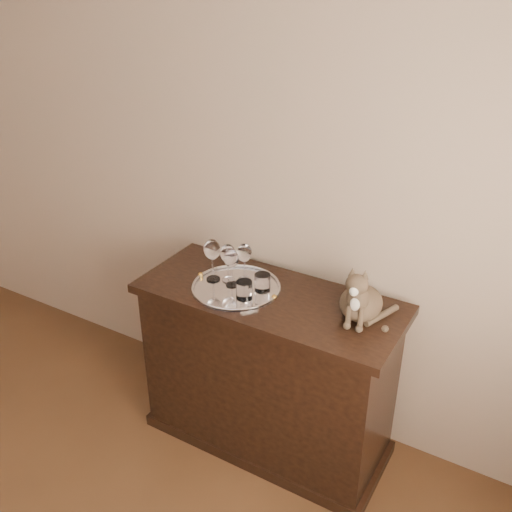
{
  "coord_description": "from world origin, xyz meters",
  "views": [
    {
      "loc": [
        1.64,
        0.06,
        2.16
      ],
      "look_at": [
        0.53,
        1.95,
        1.02
      ],
      "focal_mm": 40.0,
      "sensor_mm": 36.0,
      "label": 1
    }
  ],
  "objects_px": {
    "sideboard": "(268,371)",
    "tray": "(236,288)",
    "wine_glass_d": "(231,268)",
    "wine_glass_a": "(228,263)",
    "cat": "(362,289)",
    "wine_glass_b": "(244,262)",
    "tumbler_a": "(244,290)",
    "tumbler_c": "(262,283)",
    "wine_glass_c": "(213,260)"
  },
  "relations": [
    {
      "from": "sideboard",
      "to": "tray",
      "type": "bearing_deg",
      "value": -168.86
    },
    {
      "from": "tray",
      "to": "wine_glass_b",
      "type": "height_order",
      "value": "wine_glass_b"
    },
    {
      "from": "tumbler_a",
      "to": "cat",
      "type": "height_order",
      "value": "cat"
    },
    {
      "from": "sideboard",
      "to": "wine_glass_a",
      "type": "height_order",
      "value": "wine_glass_a"
    },
    {
      "from": "wine_glass_d",
      "to": "cat",
      "type": "distance_m",
      "value": 0.59
    },
    {
      "from": "wine_glass_d",
      "to": "tumbler_a",
      "type": "distance_m",
      "value": 0.14
    },
    {
      "from": "wine_glass_b",
      "to": "cat",
      "type": "distance_m",
      "value": 0.57
    },
    {
      "from": "tray",
      "to": "tumbler_a",
      "type": "bearing_deg",
      "value": -36.68
    },
    {
      "from": "tumbler_a",
      "to": "tumbler_c",
      "type": "xyz_separation_m",
      "value": [
        0.04,
        0.1,
        -0.0
      ]
    },
    {
      "from": "wine_glass_c",
      "to": "tray",
      "type": "bearing_deg",
      "value": -3.94
    },
    {
      "from": "wine_glass_b",
      "to": "tumbler_a",
      "type": "relative_size",
      "value": 2.23
    },
    {
      "from": "wine_glass_c",
      "to": "cat",
      "type": "relative_size",
      "value": 0.76
    },
    {
      "from": "tray",
      "to": "wine_glass_d",
      "type": "xyz_separation_m",
      "value": [
        -0.03,
        0.01,
        0.09
      ]
    },
    {
      "from": "wine_glass_b",
      "to": "wine_glass_d",
      "type": "distance_m",
      "value": 0.07
    },
    {
      "from": "sideboard",
      "to": "cat",
      "type": "distance_m",
      "value": 0.69
    },
    {
      "from": "wine_glass_d",
      "to": "tumbler_c",
      "type": "relative_size",
      "value": 2.21
    },
    {
      "from": "sideboard",
      "to": "wine_glass_a",
      "type": "bearing_deg",
      "value": 178.23
    },
    {
      "from": "wine_glass_d",
      "to": "cat",
      "type": "relative_size",
      "value": 0.66
    },
    {
      "from": "tumbler_c",
      "to": "cat",
      "type": "distance_m",
      "value": 0.46
    },
    {
      "from": "wine_glass_b",
      "to": "wine_glass_c",
      "type": "distance_m",
      "value": 0.14
    },
    {
      "from": "wine_glass_c",
      "to": "wine_glass_a",
      "type": "bearing_deg",
      "value": 23.12
    },
    {
      "from": "cat",
      "to": "wine_glass_b",
      "type": "bearing_deg",
      "value": 173.78
    },
    {
      "from": "wine_glass_a",
      "to": "cat",
      "type": "relative_size",
      "value": 0.68
    },
    {
      "from": "sideboard",
      "to": "tray",
      "type": "relative_size",
      "value": 3.0
    },
    {
      "from": "wine_glass_b",
      "to": "cat",
      "type": "relative_size",
      "value": 0.68
    },
    {
      "from": "wine_glass_a",
      "to": "tumbler_a",
      "type": "relative_size",
      "value": 2.24
    },
    {
      "from": "tumbler_c",
      "to": "cat",
      "type": "height_order",
      "value": "cat"
    },
    {
      "from": "cat",
      "to": "sideboard",
      "type": "bearing_deg",
      "value": -179.72
    },
    {
      "from": "tray",
      "to": "cat",
      "type": "relative_size",
      "value": 1.49
    },
    {
      "from": "sideboard",
      "to": "wine_glass_b",
      "type": "relative_size",
      "value": 6.59
    },
    {
      "from": "sideboard",
      "to": "tumbler_c",
      "type": "height_order",
      "value": "tumbler_c"
    },
    {
      "from": "sideboard",
      "to": "wine_glass_c",
      "type": "xyz_separation_m",
      "value": [
        -0.28,
        -0.02,
        0.53
      ]
    },
    {
      "from": "sideboard",
      "to": "tray",
      "type": "distance_m",
      "value": 0.46
    },
    {
      "from": "tumbler_c",
      "to": "wine_glass_c",
      "type": "bearing_deg",
      "value": -173.34
    },
    {
      "from": "sideboard",
      "to": "tumbler_a",
      "type": "height_order",
      "value": "tumbler_a"
    },
    {
      "from": "tumbler_a",
      "to": "cat",
      "type": "xyz_separation_m",
      "value": [
        0.48,
        0.13,
        0.09
      ]
    },
    {
      "from": "sideboard",
      "to": "wine_glass_d",
      "type": "height_order",
      "value": "wine_glass_d"
    },
    {
      "from": "tray",
      "to": "tumbler_c",
      "type": "xyz_separation_m",
      "value": [
        0.11,
        0.04,
        0.04
      ]
    },
    {
      "from": "tray",
      "to": "wine_glass_d",
      "type": "bearing_deg",
      "value": 162.36
    },
    {
      "from": "sideboard",
      "to": "wine_glass_b",
      "type": "xyz_separation_m",
      "value": [
        -0.16,
        0.05,
        0.52
      ]
    },
    {
      "from": "wine_glass_b",
      "to": "tumbler_c",
      "type": "relative_size",
      "value": 2.27
    },
    {
      "from": "tray",
      "to": "wine_glass_a",
      "type": "xyz_separation_m",
      "value": [
        -0.06,
        0.04,
        0.1
      ]
    },
    {
      "from": "wine_glass_a",
      "to": "tumbler_c",
      "type": "distance_m",
      "value": 0.19
    },
    {
      "from": "tray",
      "to": "wine_glass_a",
      "type": "relative_size",
      "value": 2.19
    },
    {
      "from": "wine_glass_c",
      "to": "wine_glass_d",
      "type": "bearing_deg",
      "value": 0.11
    },
    {
      "from": "wine_glass_b",
      "to": "cat",
      "type": "xyz_separation_m",
      "value": [
        0.56,
        -0.01,
        0.04
      ]
    },
    {
      "from": "wine_glass_c",
      "to": "tumbler_a",
      "type": "relative_size",
      "value": 2.49
    },
    {
      "from": "cat",
      "to": "wine_glass_a",
      "type": "bearing_deg",
      "value": 177.7
    },
    {
      "from": "wine_glass_b",
      "to": "tumbler_c",
      "type": "distance_m",
      "value": 0.13
    },
    {
      "from": "sideboard",
      "to": "wine_glass_b",
      "type": "bearing_deg",
      "value": 162.65
    }
  ]
}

